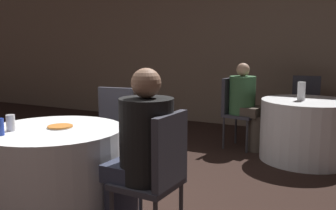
% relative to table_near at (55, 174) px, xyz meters
% --- Properties ---
extents(wall_back, '(16.00, 0.06, 2.80)m').
position_rel_table_near_xyz_m(wall_back, '(-0.08, 4.09, 1.04)').
color(wall_back, gray).
rests_on(wall_back, ground_plane).
extents(table_near, '(1.08, 1.08, 0.73)m').
position_rel_table_near_xyz_m(table_near, '(0.00, 0.00, 0.00)').
color(table_near, white).
rests_on(table_near, ground_plane).
extents(table_far, '(1.07, 1.07, 0.73)m').
position_rel_table_near_xyz_m(table_far, '(1.55, 2.52, -0.00)').
color(table_far, white).
rests_on(table_far, ground_plane).
extents(chair_near_north, '(0.45, 0.45, 0.94)m').
position_rel_table_near_xyz_m(chair_near_north, '(-0.13, 0.95, 0.20)').
color(chair_near_north, '#383842').
rests_on(chair_near_north, ground_plane).
extents(chair_near_east, '(0.42, 0.42, 0.94)m').
position_rel_table_near_xyz_m(chair_near_east, '(0.95, -0.04, 0.20)').
color(chair_near_east, '#383842').
rests_on(chair_near_east, ground_plane).
extents(chair_far_west, '(0.47, 0.47, 0.94)m').
position_rel_table_near_xyz_m(chair_far_west, '(0.62, 2.70, 0.20)').
color(chair_far_west, '#383842').
rests_on(chair_far_west, ground_plane).
extents(chair_far_north, '(0.45, 0.46, 0.94)m').
position_rel_table_near_xyz_m(chair_far_north, '(1.41, 3.46, 0.20)').
color(chair_far_north, '#383842').
rests_on(chair_far_north, ground_plane).
extents(person_black_shirt, '(0.52, 0.36, 1.22)m').
position_rel_table_near_xyz_m(person_black_shirt, '(0.80, -0.03, 0.27)').
color(person_black_shirt, '#33384C').
rests_on(person_black_shirt, ground_plane).
extents(person_green_jacket, '(0.51, 0.38, 1.14)m').
position_rel_table_near_xyz_m(person_green_jacket, '(0.78, 2.67, 0.22)').
color(person_green_jacket, '#4C4238').
rests_on(person_green_jacket, ground_plane).
extents(pizza_plate_near, '(0.20, 0.20, 0.02)m').
position_rel_table_near_xyz_m(pizza_plate_near, '(0.03, 0.05, 0.37)').
color(pizza_plate_near, white).
rests_on(pizza_plate_near, table_near).
extents(soda_can_silver, '(0.07, 0.07, 0.12)m').
position_rel_table_near_xyz_m(soda_can_silver, '(-0.23, -0.20, 0.42)').
color(soda_can_silver, silver).
rests_on(soda_can_silver, table_near).
extents(bottle_far, '(0.09, 0.09, 0.22)m').
position_rel_table_near_xyz_m(bottle_far, '(1.48, 2.46, 0.47)').
color(bottle_far, white).
rests_on(bottle_far, table_far).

